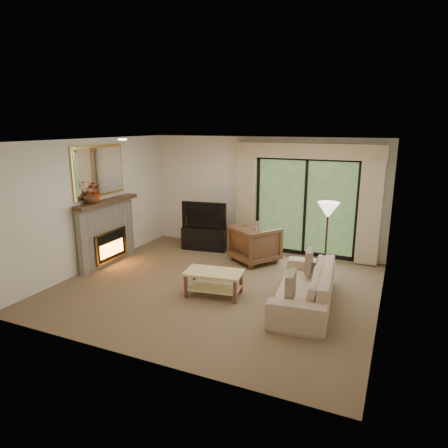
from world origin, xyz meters
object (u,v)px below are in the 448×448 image
at_px(media_console, 206,238).
at_px(armchair, 255,244).
at_px(sofa, 304,286).
at_px(coffee_table, 214,283).

relative_size(media_console, armchair, 1.21).
bearing_deg(sofa, media_console, -132.28).
xyz_separation_m(media_console, armchair, (1.38, -0.40, 0.13)).
xyz_separation_m(armchair, coffee_table, (-0.05, -1.93, -0.18)).
relative_size(sofa, coffee_table, 2.24).
bearing_deg(media_console, coffee_table, -68.31).
bearing_deg(sofa, coffee_table, -85.43).
bearing_deg(coffee_table, sofa, 2.34).
distance_m(media_console, coffee_table, 2.69).
bearing_deg(media_console, armchair, -24.15).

